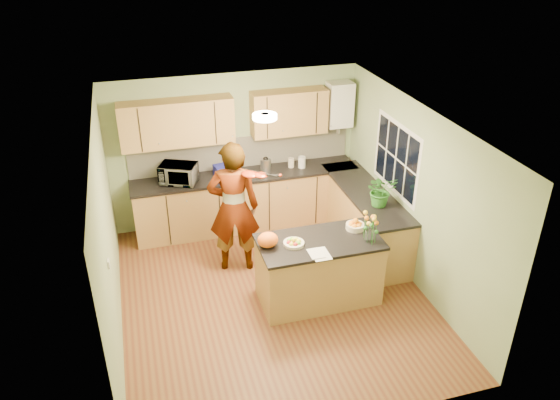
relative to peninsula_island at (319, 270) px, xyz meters
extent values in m
plane|color=brown|center=(-0.57, 0.22, -0.46)|extent=(4.50, 4.50, 0.00)
cube|color=white|center=(-0.57, 0.22, 2.04)|extent=(4.00, 4.50, 0.02)
cube|color=gray|center=(-0.57, 2.47, 0.79)|extent=(4.00, 0.02, 2.50)
cube|color=gray|center=(-0.57, -2.03, 0.79)|extent=(4.00, 0.02, 2.50)
cube|color=gray|center=(-2.57, 0.22, 0.79)|extent=(0.02, 4.50, 2.50)
cube|color=gray|center=(1.43, 0.22, 0.79)|extent=(0.02, 4.50, 2.50)
cube|color=#A68242|center=(-0.47, 2.17, -0.01)|extent=(3.60, 0.60, 0.90)
cube|color=black|center=(-0.47, 2.16, 0.46)|extent=(3.64, 0.62, 0.04)
cube|color=#A68242|center=(1.13, 1.07, -0.01)|extent=(0.60, 2.20, 0.90)
cube|color=black|center=(1.12, 1.07, 0.46)|extent=(0.62, 2.24, 0.04)
cube|color=beige|center=(-0.47, 2.45, 0.74)|extent=(3.60, 0.02, 0.52)
cube|color=#A68242|center=(-1.47, 2.30, 1.39)|extent=(1.70, 0.34, 0.70)
cube|color=#A68242|center=(0.28, 2.30, 1.39)|extent=(1.20, 0.34, 0.70)
cube|color=white|center=(1.13, 2.31, 1.44)|extent=(0.40, 0.30, 0.72)
cylinder|color=silver|center=(1.13, 2.31, 1.04)|extent=(0.06, 0.06, 0.20)
cube|color=white|center=(1.42, 0.82, 1.09)|extent=(0.01, 1.30, 1.05)
cube|color=black|center=(1.42, 0.82, 1.09)|extent=(0.01, 1.18, 0.92)
cube|color=white|center=(-2.56, -0.38, 0.84)|extent=(0.02, 0.09, 0.09)
cylinder|color=#FFEABF|center=(-0.57, 0.52, 2.00)|extent=(0.30, 0.30, 0.06)
cylinder|color=white|center=(-0.57, 0.52, 2.03)|extent=(0.10, 0.10, 0.02)
cube|color=#A68242|center=(0.00, 0.00, -0.02)|extent=(1.55, 0.78, 0.87)
cube|color=black|center=(0.00, 0.00, 0.43)|extent=(1.59, 0.81, 0.04)
cylinder|color=beige|center=(-0.35, 0.00, 0.47)|extent=(0.27, 0.27, 0.04)
cylinder|color=beige|center=(0.55, 0.15, 0.49)|extent=(0.25, 0.25, 0.07)
cylinder|color=silver|center=(0.60, -0.18, 0.56)|extent=(0.10, 0.10, 0.20)
ellipsoid|color=orange|center=(-0.68, 0.05, 0.55)|extent=(0.32, 0.29, 0.20)
cube|color=silver|center=(-0.10, -0.30, 0.46)|extent=(0.22, 0.30, 0.01)
imported|color=#E4B08B|center=(-0.91, 1.04, 0.53)|extent=(0.80, 0.60, 1.97)
imported|color=white|center=(-1.53, 2.14, 0.63)|extent=(0.65, 0.56, 0.30)
cube|color=navy|center=(-0.85, 2.13, 0.59)|extent=(0.30, 0.24, 0.21)
cylinder|color=silver|center=(-0.15, 2.14, 0.60)|extent=(0.16, 0.16, 0.23)
sphere|color=black|center=(-0.15, 2.14, 0.75)|extent=(0.08, 0.08, 0.08)
cylinder|color=beige|center=(0.30, 2.22, 0.56)|extent=(0.13, 0.13, 0.15)
cylinder|color=white|center=(0.46, 2.15, 0.58)|extent=(0.14, 0.14, 0.19)
imported|color=#2D7326|center=(1.13, 0.61, 0.72)|extent=(0.48, 0.43, 0.47)
camera|label=1|loc=(-2.13, -5.55, 4.19)|focal=35.00mm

